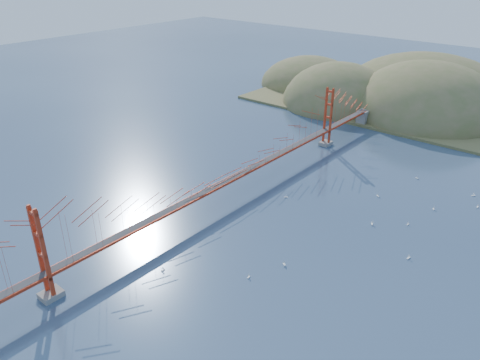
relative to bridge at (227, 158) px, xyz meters
The scene contains 15 objects.
ground 7.01m from the bridge, 90.00° to the right, with size 320.00×320.00×0.00m, color #304461.
bridge is the anchor object (origin of this frame).
far_headlands 68.73m from the bridge, 88.14° to the left, with size 84.00×58.00×25.00m.
sailboat_10 20.92m from the bridge, 72.33° to the right, with size 0.51×0.57×0.65m.
sailboat_6 19.87m from the bridge, 26.59° to the right, with size 0.67×0.67×0.72m.
sailboat_12 33.86m from the bridge, 52.87° to the left, with size 0.54×0.48×0.61m.
sailboat_16 23.18m from the bridge, 19.96° to the left, with size 0.69×0.69×0.75m.
sailboat_3 11.50m from the bridge, 43.23° to the left, with size 0.61×0.61×0.64m.
sailboat_8 39.79m from the bridge, 41.55° to the left, with size 0.69×0.69×0.72m.
sailboat_15 38.83m from the bridge, 36.00° to the left, with size 0.50×0.58×0.67m.
sailboat_4 27.86m from the bridge, 23.49° to the left, with size 0.45×0.51×0.59m.
sailboat_1 32.12m from the bridge, 33.99° to the left, with size 0.58×0.58×0.62m.
sailboat_14 29.01m from the bridge, ahead, with size 0.57×0.65×0.74m.
sailboat_0 21.00m from the bridge, 41.41° to the right, with size 0.53×0.57×0.64m.
sailboat_extra_0 24.87m from the bridge, 42.16° to the left, with size 0.62×0.62×0.67m.
Camera 1 is at (43.02, -48.13, 35.22)m, focal length 35.00 mm.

